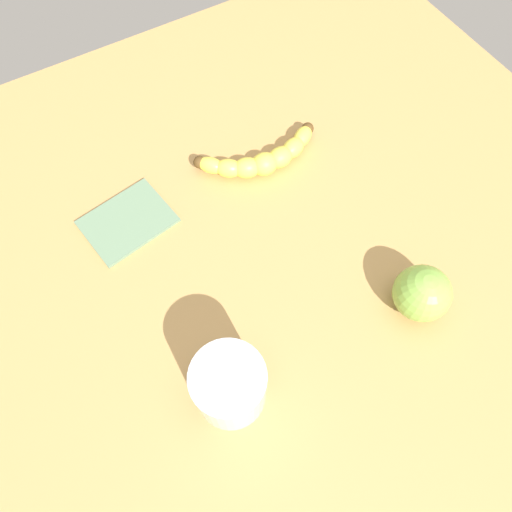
% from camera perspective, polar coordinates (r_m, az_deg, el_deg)
% --- Properties ---
extents(wooden_tabletop, '(1.20, 1.20, 0.03)m').
position_cam_1_polar(wooden_tabletop, '(0.74, 3.38, -1.92)').
color(wooden_tabletop, tan).
rests_on(wooden_tabletop, ground).
extents(banana, '(0.22, 0.09, 0.04)m').
position_cam_1_polar(banana, '(0.81, 0.66, 11.66)').
color(banana, '#ECDD4A').
rests_on(banana, wooden_tabletop).
extents(smoothie_glass, '(0.09, 0.09, 0.10)m').
position_cam_1_polar(smoothie_glass, '(0.62, -3.21, -15.38)').
color(smoothie_glass, silver).
rests_on(smoothie_glass, wooden_tabletop).
extents(green_apple_fruit, '(0.08, 0.08, 0.08)m').
position_cam_1_polar(green_apple_fruit, '(0.70, 19.33, -4.24)').
color(green_apple_fruit, '#84B747').
rests_on(green_apple_fruit, wooden_tabletop).
extents(folded_napkin, '(0.15, 0.12, 0.01)m').
position_cam_1_polar(folded_napkin, '(0.79, -15.19, 4.05)').
color(folded_napkin, slate).
rests_on(folded_napkin, wooden_tabletop).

